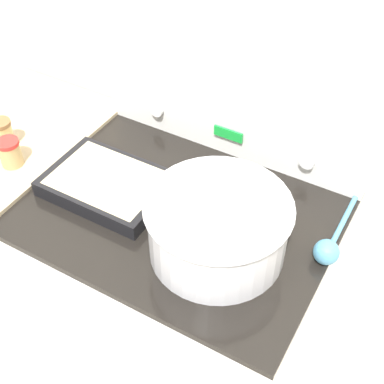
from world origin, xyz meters
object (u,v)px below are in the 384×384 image
at_px(mixing_bowl, 218,225).
at_px(spice_jar_brown_cap, 3,134).
at_px(casserole_dish, 108,184).
at_px(ladle, 329,247).
at_px(spice_jar_red_cap, 10,152).

distance_m(mixing_bowl, spice_jar_brown_cap, 0.73).
relative_size(casserole_dish, spice_jar_brown_cap, 3.68).
bearing_deg(ladle, mixing_bowl, -153.25).
distance_m(ladle, spice_jar_brown_cap, 0.98).
xyz_separation_m(ladle, spice_jar_red_cap, (-0.90, -0.14, 0.03)).
xyz_separation_m(casserole_dish, spice_jar_brown_cap, (-0.37, -0.01, 0.03)).
bearing_deg(casserole_dish, spice_jar_red_cap, -169.41).
relative_size(ladle, spice_jar_brown_cap, 3.24).
xyz_separation_m(ladle, spice_jar_brown_cap, (-0.97, -0.09, 0.03)).
distance_m(casserole_dish, spice_jar_red_cap, 0.30).
bearing_deg(spice_jar_red_cap, spice_jar_brown_cap, 146.25).
xyz_separation_m(mixing_bowl, spice_jar_brown_cap, (-0.73, 0.03, -0.03)).
relative_size(ladle, spice_jar_red_cap, 3.58).
bearing_deg(spice_jar_brown_cap, mixing_bowl, -2.65).
relative_size(mixing_bowl, ladle, 1.19).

